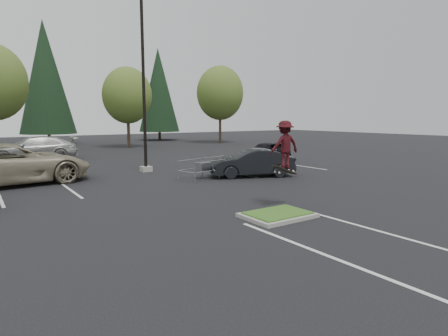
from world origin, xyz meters
TOP-DOWN VIEW (x-y plane):
  - ground at (0.00, 0.00)m, footprint 120.00×120.00m
  - grass_median at (0.00, 0.00)m, footprint 2.20×1.60m
  - stall_lines at (-1.35, 6.02)m, footprint 22.62×17.60m
  - light_pole at (0.50, 12.00)m, footprint 0.70×0.60m
  - decid_c at (5.99, 29.83)m, footprint 5.12×5.12m
  - decid_d at (17.99, 30.33)m, footprint 5.76×5.76m
  - conif_b at (0.00, 40.50)m, footprint 6.38×6.38m
  - conif_c at (14.00, 39.50)m, footprint 5.50×5.50m
  - cart_corral at (2.11, 7.90)m, footprint 3.79×2.15m
  - skateboarder at (1.20, 1.00)m, footprint 1.18×0.79m
  - car_l_tan at (-6.50, 11.50)m, footprint 7.47×4.09m
  - car_r_charc at (4.50, 7.00)m, footprint 4.77×3.24m
  - car_r_black at (9.48, 11.50)m, footprint 4.64×2.75m
  - car_far_silver at (-4.11, 22.00)m, footprint 6.33×3.09m

SIDE VIEW (x-z plane):
  - ground at x=0.00m, z-range 0.00..0.00m
  - stall_lines at x=-1.35m, z-range 0.00..0.01m
  - grass_median at x=0.00m, z-range 0.00..0.16m
  - cart_corral at x=2.11m, z-range 0.13..1.15m
  - car_r_black at x=9.48m, z-range 0.00..1.48m
  - car_r_charc at x=4.50m, z-range 0.00..1.49m
  - car_far_silver at x=-4.11m, z-range 0.00..1.77m
  - car_l_tan at x=-6.50m, z-range 0.00..1.98m
  - skateboarder at x=1.20m, z-range 1.24..3.19m
  - light_pole at x=0.50m, z-range -0.50..9.62m
  - decid_c at x=5.99m, z-range 1.06..9.45m
  - decid_d at x=17.99m, z-range 1.20..10.63m
  - conif_c at x=14.00m, z-range 0.60..13.10m
  - conif_b at x=0.00m, z-range 0.60..15.10m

